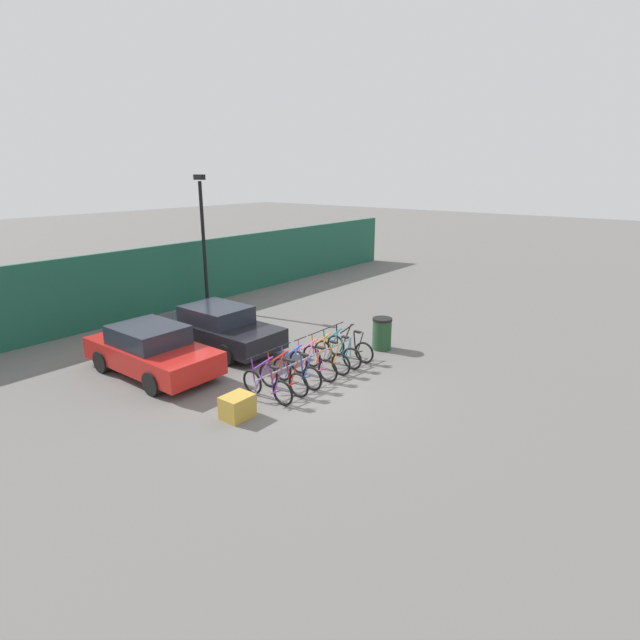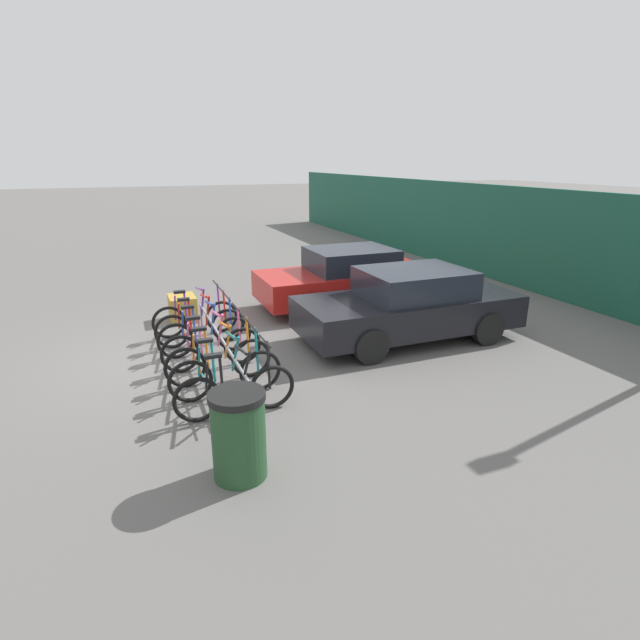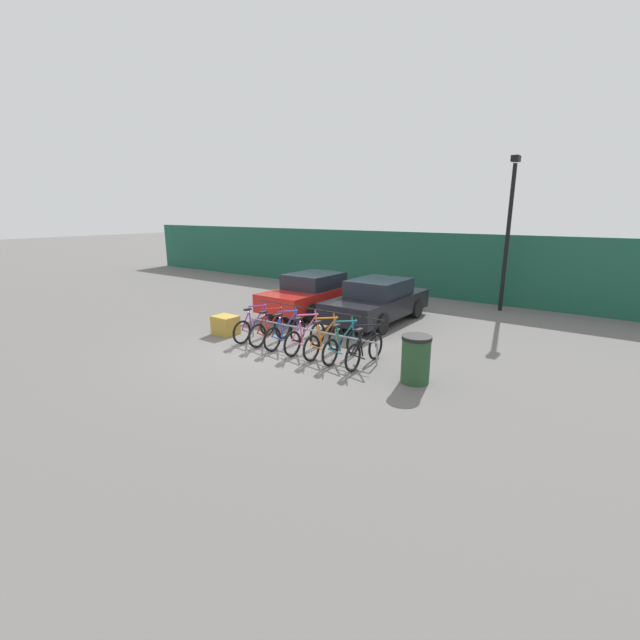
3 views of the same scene
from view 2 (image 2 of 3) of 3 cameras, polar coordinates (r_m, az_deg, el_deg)
ground_plane at (r=9.48m, az=-16.10°, el=-3.92°), size 120.00×120.00×0.00m
hoarding_wall at (r=13.66m, az=27.18°, el=7.30°), size 36.00×0.16×2.70m
bike_rack at (r=8.65m, az=-11.34°, el=-2.19°), size 4.13×0.04×0.57m
bicycle_purple at (r=10.35m, az=-14.02°, el=0.32°), size 0.68×1.71×1.05m
bicycle_red at (r=9.79m, az=-13.51°, el=-0.65°), size 0.68×1.71×1.05m
bicycle_blue at (r=9.28m, az=-12.98°, el=-1.64°), size 0.68×1.71×1.05m
bicycle_pink at (r=8.66m, az=-12.24°, el=-3.04°), size 0.68×1.71×1.05m
bicycle_orange at (r=8.11m, az=-11.48°, el=-4.47°), size 0.68×1.71×1.05m
bicycle_teal at (r=7.61m, az=-10.68°, el=-5.96°), size 0.68×1.71×1.05m
bicycle_black at (r=7.04m, az=-9.63°, el=-7.91°), size 0.68×1.71×1.05m
car_red at (r=12.01m, az=3.16°, el=4.82°), size 1.91×4.22×1.40m
car_black at (r=9.90m, az=10.18°, el=1.68°), size 1.91×4.33×1.40m
trash_bin at (r=5.72m, az=-9.27°, el=-12.82°), size 0.63×0.63×1.03m
cargo_crate at (r=11.42m, az=-15.42°, el=1.33°), size 0.70×0.56×0.55m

